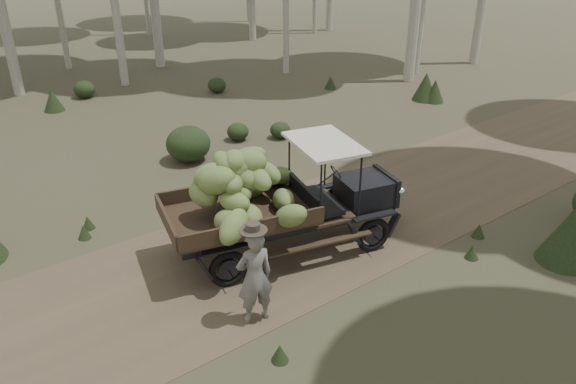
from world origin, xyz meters
The scene contains 5 objects.
ground centered at (0.00, 0.00, 0.00)m, with size 120.00×120.00×0.00m, color #473D2B.
dirt_track centered at (0.00, 0.00, 0.00)m, with size 70.00×4.00×0.01m, color brown.
banana_truck centered at (0.59, -0.09, 1.37)m, with size 4.89×2.66×2.35m.
farmer centered at (-0.65, -1.60, 0.86)m, with size 0.67×0.52×1.81m.
undergrowth centered at (-0.61, -0.57, 0.52)m, with size 20.18×25.13×1.39m.
Camera 1 is at (-4.64, -7.75, 6.01)m, focal length 35.00 mm.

